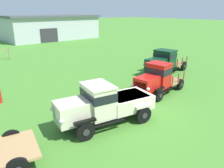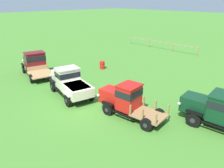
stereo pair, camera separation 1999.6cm
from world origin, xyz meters
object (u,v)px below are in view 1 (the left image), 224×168
(farm_shed, at_px, (51,27))
(vintage_truck_midrow_center, at_px, (156,79))
(vintage_truck_second_in_line, at_px, (104,104))
(vintage_truck_far_side, at_px, (163,61))

(farm_shed, distance_m, vintage_truck_midrow_center, 33.73)
(vintage_truck_second_in_line, bearing_deg, vintage_truck_midrow_center, 9.91)
(vintage_truck_second_in_line, height_order, vintage_truck_midrow_center, vintage_truck_midrow_center)
(farm_shed, xyz_separation_m, vintage_truck_far_side, (-3.43, -29.82, -1.15))
(farm_shed, distance_m, vintage_truck_far_side, 30.04)
(vintage_truck_midrow_center, bearing_deg, vintage_truck_second_in_line, -170.09)
(vintage_truck_midrow_center, relative_size, vintage_truck_far_side, 0.90)
(farm_shed, xyz_separation_m, vintage_truck_second_in_line, (-13.18, -33.65, -1.17))
(vintage_truck_far_side, bearing_deg, vintage_truck_midrow_center, -147.44)
(vintage_truck_midrow_center, height_order, vintage_truck_far_side, vintage_truck_midrow_center)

